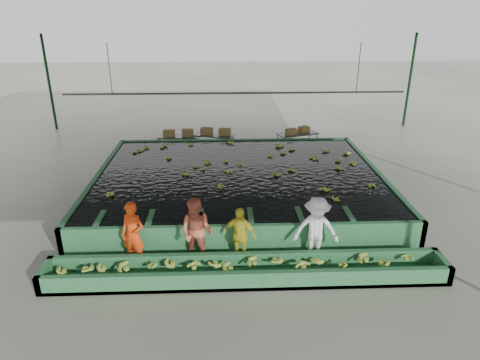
{
  "coord_description": "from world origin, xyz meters",
  "views": [
    {
      "loc": [
        -0.53,
        -12.53,
        6.38
      ],
      "look_at": [
        0.0,
        0.5,
        1.0
      ],
      "focal_mm": 32.0,
      "sensor_mm": 36.0,
      "label": 1
    }
  ],
  "objects_px": {
    "worker_c": "(239,235)",
    "box_stack_left": "(179,136)",
    "packing_table_left": "(178,144)",
    "worker_a": "(133,235)",
    "worker_d": "(316,230)",
    "packing_table_mid": "(213,143)",
    "box_stack_right": "(297,133)",
    "sorting_trough": "(247,271)",
    "box_stack_mid": "(216,135)",
    "flotation_tank": "(239,184)",
    "worker_b": "(197,232)",
    "packing_table_right": "(297,142)"
  },
  "relations": [
    {
      "from": "worker_c",
      "to": "box_stack_left",
      "type": "distance_m",
      "value": 9.37
    },
    {
      "from": "packing_table_left",
      "to": "worker_a",
      "type": "bearing_deg",
      "value": -91.83
    },
    {
      "from": "worker_d",
      "to": "packing_table_mid",
      "type": "relative_size",
      "value": 0.97
    },
    {
      "from": "packing_table_mid",
      "to": "box_stack_right",
      "type": "bearing_deg",
      "value": 1.01
    },
    {
      "from": "sorting_trough",
      "to": "packing_table_left",
      "type": "relative_size",
      "value": 5.55
    },
    {
      "from": "worker_c",
      "to": "packing_table_mid",
      "type": "xyz_separation_m",
      "value": [
        -0.84,
        9.15,
        -0.37
      ]
    },
    {
      "from": "worker_c",
      "to": "packing_table_mid",
      "type": "relative_size",
      "value": 0.84
    },
    {
      "from": "box_stack_left",
      "to": "box_stack_mid",
      "type": "xyz_separation_m",
      "value": [
        1.68,
        0.05,
        0.04
      ]
    },
    {
      "from": "flotation_tank",
      "to": "worker_c",
      "type": "distance_m",
      "value": 4.32
    },
    {
      "from": "box_stack_left",
      "to": "worker_b",
      "type": "bearing_deg",
      "value": -81.79
    },
    {
      "from": "packing_table_left",
      "to": "packing_table_right",
      "type": "height_order",
      "value": "packing_table_right"
    },
    {
      "from": "packing_table_left",
      "to": "box_stack_left",
      "type": "distance_m",
      "value": 0.42
    },
    {
      "from": "flotation_tank",
      "to": "packing_table_mid",
      "type": "xyz_separation_m",
      "value": [
        -0.99,
        4.85,
        -0.02
      ]
    },
    {
      "from": "worker_c",
      "to": "packing_table_right",
      "type": "bearing_deg",
      "value": 95.36
    },
    {
      "from": "sorting_trough",
      "to": "box_stack_right",
      "type": "xyz_separation_m",
      "value": [
        2.9,
        10.02,
        0.61
      ]
    },
    {
      "from": "worker_a",
      "to": "box_stack_left",
      "type": "height_order",
      "value": "worker_a"
    },
    {
      "from": "flotation_tank",
      "to": "packing_table_left",
      "type": "height_order",
      "value": "flotation_tank"
    },
    {
      "from": "worker_b",
      "to": "box_stack_left",
      "type": "xyz_separation_m",
      "value": [
        -1.31,
        9.06,
        -0.11
      ]
    },
    {
      "from": "sorting_trough",
      "to": "packing_table_mid",
      "type": "xyz_separation_m",
      "value": [
        -0.99,
        9.95,
        0.18
      ]
    },
    {
      "from": "sorting_trough",
      "to": "worker_c",
      "type": "bearing_deg",
      "value": 100.6
    },
    {
      "from": "worker_a",
      "to": "packing_table_left",
      "type": "distance_m",
      "value": 9.14
    },
    {
      "from": "worker_d",
      "to": "sorting_trough",
      "type": "bearing_deg",
      "value": -150.39
    },
    {
      "from": "worker_c",
      "to": "box_stack_mid",
      "type": "relative_size",
      "value": 1.17
    },
    {
      "from": "box_stack_left",
      "to": "box_stack_mid",
      "type": "distance_m",
      "value": 1.69
    },
    {
      "from": "worker_c",
      "to": "packing_table_left",
      "type": "bearing_deg",
      "value": 128.74
    },
    {
      "from": "box_stack_left",
      "to": "box_stack_right",
      "type": "relative_size",
      "value": 1.13
    },
    {
      "from": "worker_d",
      "to": "packing_table_left",
      "type": "bearing_deg",
      "value": 122.36
    },
    {
      "from": "worker_c",
      "to": "box_stack_mid",
      "type": "xyz_separation_m",
      "value": [
        -0.72,
        9.11,
        0.06
      ]
    },
    {
      "from": "worker_b",
      "to": "packing_table_left",
      "type": "bearing_deg",
      "value": 116.27
    },
    {
      "from": "worker_b",
      "to": "packing_table_left",
      "type": "height_order",
      "value": "worker_b"
    },
    {
      "from": "sorting_trough",
      "to": "worker_c",
      "type": "distance_m",
      "value": 0.98
    },
    {
      "from": "box_stack_mid",
      "to": "worker_d",
      "type": "bearing_deg",
      "value": -73.33
    },
    {
      "from": "sorting_trough",
      "to": "worker_b",
      "type": "xyz_separation_m",
      "value": [
        -1.25,
        0.8,
        0.68
      ]
    },
    {
      "from": "packing_table_right",
      "to": "worker_b",
      "type": "bearing_deg",
      "value": -114.25
    },
    {
      "from": "worker_d",
      "to": "packing_table_right",
      "type": "distance_m",
      "value": 9.31
    },
    {
      "from": "worker_a",
      "to": "box_stack_right",
      "type": "distance_m",
      "value": 10.89
    },
    {
      "from": "worker_b",
      "to": "box_stack_left",
      "type": "bearing_deg",
      "value": 116.05
    },
    {
      "from": "worker_a",
      "to": "worker_b",
      "type": "relative_size",
      "value": 0.96
    },
    {
      "from": "sorting_trough",
      "to": "worker_c",
      "type": "xyz_separation_m",
      "value": [
        -0.15,
        0.8,
        0.55
      ]
    },
    {
      "from": "box_stack_mid",
      "to": "box_stack_right",
      "type": "xyz_separation_m",
      "value": [
        3.77,
        0.11,
        -0.0
      ]
    },
    {
      "from": "worker_a",
      "to": "worker_c",
      "type": "bearing_deg",
      "value": 20.33
    },
    {
      "from": "sorting_trough",
      "to": "worker_a",
      "type": "distance_m",
      "value": 3.07
    },
    {
      "from": "sorting_trough",
      "to": "packing_table_left",
      "type": "xyz_separation_m",
      "value": [
        -2.6,
        9.92,
        0.16
      ]
    },
    {
      "from": "box_stack_left",
      "to": "packing_table_mid",
      "type": "bearing_deg",
      "value": 3.43
    },
    {
      "from": "worker_d",
      "to": "box_stack_left",
      "type": "height_order",
      "value": "worker_d"
    },
    {
      "from": "packing_table_left",
      "to": "box_stack_right",
      "type": "relative_size",
      "value": 1.5
    },
    {
      "from": "packing_table_left",
      "to": "sorting_trough",
      "type": "bearing_deg",
      "value": -75.3
    },
    {
      "from": "packing_table_left",
      "to": "box_stack_left",
      "type": "bearing_deg",
      "value": -52.91
    },
    {
      "from": "packing_table_right",
      "to": "box_stack_mid",
      "type": "bearing_deg",
      "value": -178.05
    },
    {
      "from": "worker_c",
      "to": "worker_d",
      "type": "relative_size",
      "value": 0.87
    }
  ]
}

